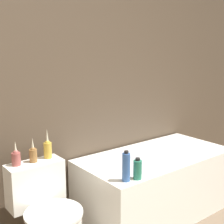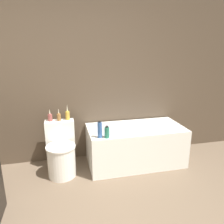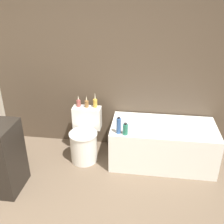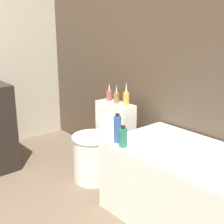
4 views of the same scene
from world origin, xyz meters
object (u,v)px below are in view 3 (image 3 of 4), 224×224
Objects in this scene: shampoo_bottle_tall at (119,126)px; shampoo_bottle_short at (125,129)px; toilet at (85,139)px; vase_silver at (87,103)px; bathtub at (162,144)px; vase_bronze at (95,102)px; vase_gold at (79,102)px.

shampoo_bottle_short is at bearing -15.29° from shampoo_bottle_tall.
vase_silver is at bearing 90.00° from toilet.
bathtub is 1.09m from toilet.
toilet is at bearing 156.31° from shampoo_bottle_tall.
vase_bronze is at bearing 130.75° from shampoo_bottle_tall.
shampoo_bottle_tall is (0.63, -0.45, -0.09)m from vase_gold.
shampoo_bottle_short reaches higher than toilet.
vase_gold reaches higher than bathtub.
vase_silver is 0.12m from vase_bronze.
shampoo_bottle_short reaches higher than bathtub.
toilet is 4.06× the size of vase_gold.
vase_silver is 0.79× the size of shampoo_bottle_tall.
shampoo_bottle_short is at bearing -33.36° from vase_gold.
shampoo_bottle_short is at bearing -44.85° from vase_bronze.
vase_silver is at bearing -173.96° from vase_bronze.
vase_bronze is (0.12, 0.01, 0.01)m from vase_silver.
toilet is 3.16× the size of vase_bronze.
toilet is 0.52m from vase_gold.
toilet is 0.73m from shampoo_bottle_short.
shampoo_bottle_tall is at bearing -40.62° from vase_silver.
vase_bronze is 1.38× the size of shampoo_bottle_short.
shampoo_bottle_tall is at bearing 164.71° from shampoo_bottle_short.
shampoo_bottle_tall reaches higher than shampoo_bottle_short.
bathtub is 0.68m from shampoo_bottle_short.
vase_gold is 0.96× the size of vase_silver.
vase_gold is 1.07× the size of shampoo_bottle_short.
bathtub is 6.30× the size of vase_bronze.
vase_silver is (-1.09, 0.17, 0.48)m from bathtub.
shampoo_bottle_tall is at bearing -35.48° from vase_gold.
vase_gold is at bearing 179.98° from vase_bronze.
vase_silver reaches higher than shampoo_bottle_tall.
vase_bronze is 0.60m from shampoo_bottle_tall.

